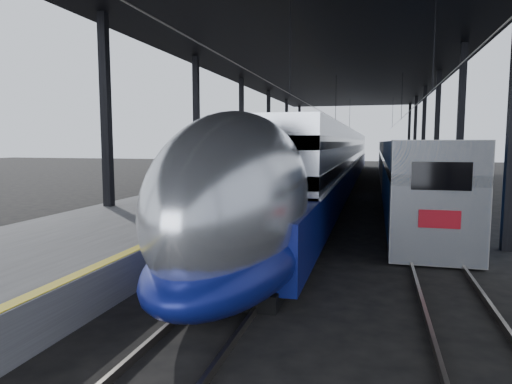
% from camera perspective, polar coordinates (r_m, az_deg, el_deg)
% --- Properties ---
extents(ground, '(160.00, 160.00, 0.00)m').
position_cam_1_polar(ground, '(13.64, -8.25, -9.59)').
color(ground, black).
rests_on(ground, ground).
extents(platform, '(6.00, 80.00, 1.00)m').
position_cam_1_polar(platform, '(33.38, -0.44, 0.75)').
color(platform, '#4C4C4F').
rests_on(platform, ground).
extents(yellow_strip, '(0.30, 80.00, 0.01)m').
position_cam_1_polar(yellow_strip, '(32.72, 4.30, 1.51)').
color(yellow_strip, gold).
rests_on(yellow_strip, platform).
extents(rails, '(6.52, 80.00, 0.16)m').
position_cam_1_polar(rails, '(32.29, 13.40, -0.36)').
color(rails, slate).
rests_on(rails, ground).
extents(canopy, '(18.00, 75.00, 9.47)m').
position_cam_1_polar(canopy, '(32.69, 9.08, 15.71)').
color(canopy, black).
rests_on(canopy, ground).
extents(tgv_train, '(3.21, 65.20, 4.60)m').
position_cam_1_polar(tgv_train, '(38.19, 9.93, 3.83)').
color(tgv_train, silver).
rests_on(tgv_train, ground).
extents(second_train, '(2.74, 56.05, 3.78)m').
position_cam_1_polar(second_train, '(41.34, 17.24, 3.50)').
color(second_train, '#164091').
rests_on(second_train, ground).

